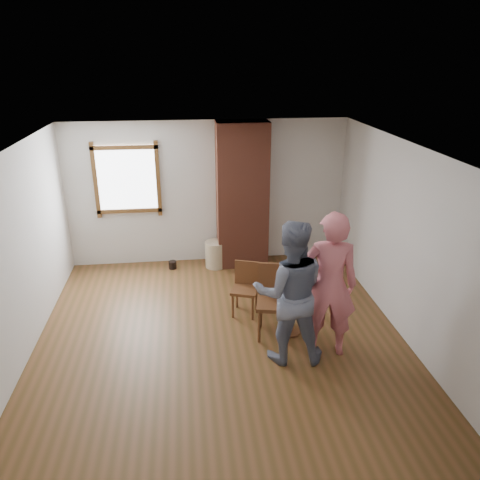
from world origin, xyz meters
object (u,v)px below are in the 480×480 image
(dining_chair_left, at_px, (246,285))
(dining_chair_right, at_px, (274,296))
(person_pink, at_px, (329,285))
(man, at_px, (290,292))
(stoneware_crock, at_px, (215,254))
(side_table, at_px, (291,308))

(dining_chair_left, bearing_deg, dining_chair_right, -42.91)
(dining_chair_right, relative_size, person_pink, 0.52)
(man, bearing_deg, stoneware_crock, -69.98)
(man, bearing_deg, dining_chair_left, -66.24)
(dining_chair_left, distance_m, dining_chair_right, 0.69)
(dining_chair_left, height_order, side_table, dining_chair_left)
(stoneware_crock, distance_m, side_table, 2.49)
(dining_chair_right, bearing_deg, person_pink, -29.05)
(stoneware_crock, relative_size, dining_chair_left, 0.61)
(stoneware_crock, distance_m, dining_chair_right, 2.38)
(dining_chair_right, bearing_deg, man, -71.32)
(dining_chair_right, height_order, man, man)
(side_table, relative_size, man, 0.32)
(side_table, bearing_deg, dining_chair_left, 129.58)
(dining_chair_right, distance_m, person_pink, 0.88)
(side_table, bearing_deg, dining_chair_right, 165.34)
(side_table, xyz_separation_m, person_pink, (0.36, -0.46, 0.57))
(stoneware_crock, height_order, dining_chair_right, dining_chair_right)
(man, distance_m, person_pink, 0.53)
(stoneware_crock, relative_size, man, 0.26)
(dining_chair_left, xyz_separation_m, side_table, (0.55, -0.66, -0.04))
(stoneware_crock, distance_m, dining_chair_left, 1.71)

